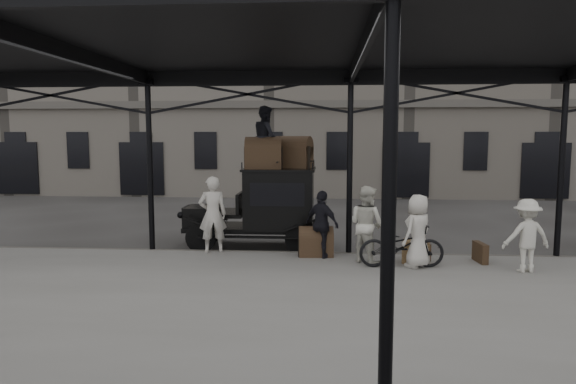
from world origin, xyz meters
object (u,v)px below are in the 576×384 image
Objects in this scene: steamer_trunk_roof_near at (264,155)px; steamer_trunk_platform at (316,243)px; porter_left at (213,214)px; taxi at (268,204)px; bicycle at (402,245)px; porter_official at (322,224)px.

steamer_trunk_roof_near reaches higher than steamer_trunk_platform.
taxi is at bearing -150.72° from porter_left.
steamer_trunk_roof_near is (-0.08, -0.25, 1.32)m from taxi.
taxi reaches higher than bicycle.
steamer_trunk_roof_near is at bearing 135.12° from steamer_trunk_platform.
bicycle is at bearing -165.16° from porter_official.
taxi is 1.35m from steamer_trunk_roof_near.
porter_official is (2.71, -0.36, -0.15)m from porter_left.
steamer_trunk_roof_near reaches higher than porter_left.
porter_left is at bearing 71.67° from bicycle.
porter_official is 0.55m from steamer_trunk_platform.
porter_left is at bearing -142.08° from steamer_trunk_roof_near.
taxi reaches higher than steamer_trunk_platform.
steamer_trunk_platform is at bearing 160.02° from porter_left.
steamer_trunk_roof_near is at bearing -155.16° from porter_left.
taxi is 1.76m from porter_left.
taxi is at bearing 128.00° from steamer_trunk_platform.
taxi reaches higher than porter_official.
porter_official is at bearing -47.33° from taxi.
taxi is at bearing 49.60° from bicycle.
steamer_trunk_roof_near reaches higher than taxi.
bicycle is (3.23, -2.37, -0.56)m from taxi.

